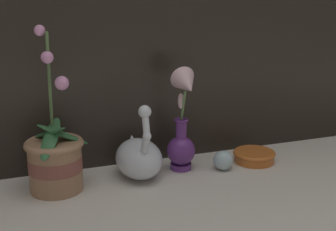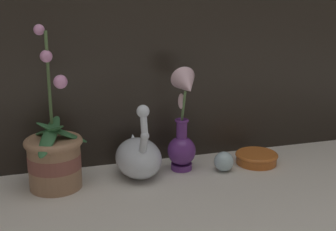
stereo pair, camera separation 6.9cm
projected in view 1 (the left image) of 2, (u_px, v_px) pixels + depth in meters
The scene contains 6 objects.
ground_plane at pixel (176, 189), 1.23m from camera, with size 2.80×2.80×0.00m, color beige.
orchid_potted_plant at pixel (55, 159), 1.20m from camera, with size 0.16×0.19×0.43m.
swan_figurine at pixel (138, 156), 1.29m from camera, with size 0.13×0.19×0.22m.
blue_vase at pixel (183, 129), 1.31m from camera, with size 0.08×0.12×0.30m.
glass_sphere at pixel (223, 160), 1.34m from camera, with size 0.06×0.06×0.06m.
amber_dish at pixel (254, 156), 1.40m from camera, with size 0.13×0.13×0.03m.
Camera 1 is at (-0.40, -1.05, 0.53)m, focal length 50.00 mm.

